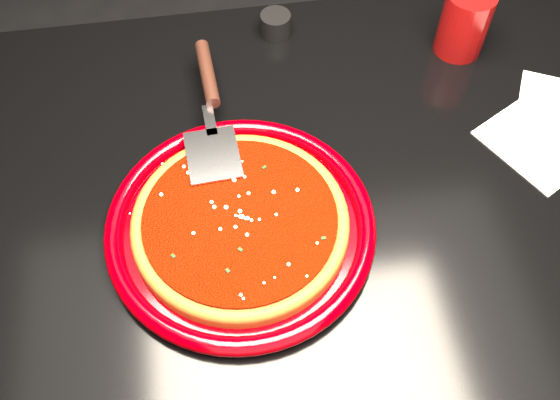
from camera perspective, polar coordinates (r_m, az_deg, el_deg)
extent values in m
cube|color=black|center=(1.61, 3.09, -13.79)|extent=(4.00, 4.00, 0.01)
cube|color=black|center=(1.26, 3.88, -7.93)|extent=(1.20, 0.80, 0.75)
cylinder|color=#6C0004|center=(0.87, -3.62, -2.35)|extent=(0.40, 0.40, 0.03)
cylinder|color=brown|center=(0.86, -3.64, -2.20)|extent=(0.32, 0.32, 0.02)
torus|color=brown|center=(0.86, -3.66, -1.94)|extent=(0.32, 0.32, 0.02)
cylinder|color=#710F01|center=(0.85, -3.68, -1.75)|extent=(0.28, 0.28, 0.01)
cylinder|color=maroon|center=(1.12, 16.50, 15.28)|extent=(0.10, 0.10, 0.11)
cube|color=silver|center=(1.05, 22.78, 5.11)|extent=(0.21, 0.21, 0.00)
cube|color=silver|center=(1.11, 24.16, 7.63)|extent=(0.18, 0.18, 0.00)
cylinder|color=black|center=(1.13, -0.41, 15.75)|extent=(0.06, 0.06, 0.04)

